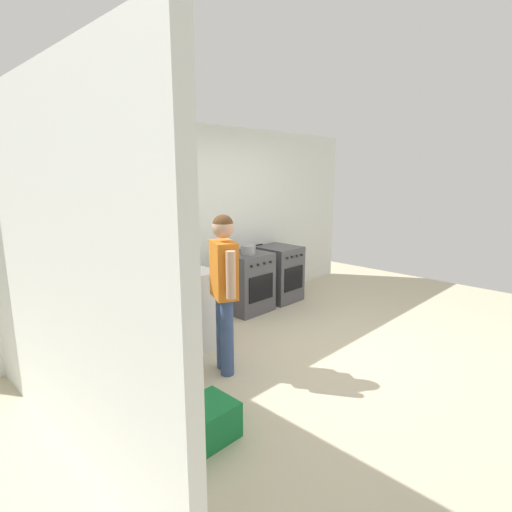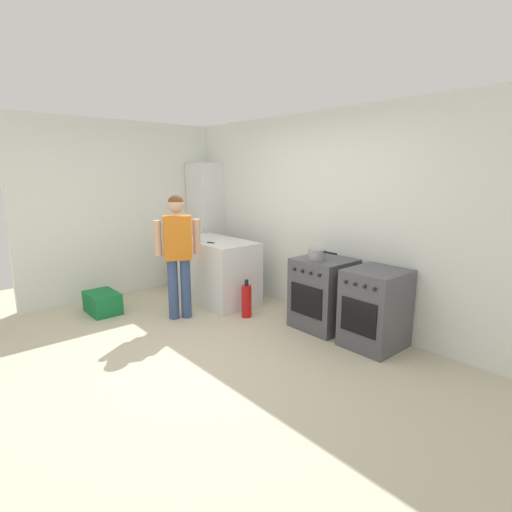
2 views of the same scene
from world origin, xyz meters
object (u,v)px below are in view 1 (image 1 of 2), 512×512
(pot, at_px, (248,250))
(person, at_px, (224,281))
(larder_cabinet, at_px, (40,275))
(oven_left, at_px, (246,282))
(knife_paring, at_px, (117,288))
(knife_carving, at_px, (172,278))
(oven_right, at_px, (279,273))
(recycling_crate_lower, at_px, (201,424))
(fire_extinguisher, at_px, (222,320))

(pot, bearing_deg, person, -142.41)
(larder_cabinet, bearing_deg, pot, -4.20)
(oven_left, bearing_deg, person, -140.87)
(oven_left, relative_size, knife_paring, 4.06)
(oven_left, xyz_separation_m, knife_paring, (-2.19, -0.51, 0.48))
(knife_paring, height_order, person, person)
(knife_paring, xyz_separation_m, larder_cabinet, (-0.46, 0.62, 0.09))
(knife_paring, relative_size, person, 0.13)
(oven_left, xyz_separation_m, larder_cabinet, (-2.65, 0.10, 0.57))
(oven_left, height_order, knife_carving, knife_carving)
(oven_left, relative_size, pot, 2.18)
(knife_carving, distance_m, knife_paring, 0.56)
(oven_left, distance_m, person, 1.89)
(oven_left, bearing_deg, oven_right, -0.00)
(oven_right, bearing_deg, recycling_crate_lower, -148.25)
(person, height_order, fire_extinguisher, person)
(oven_left, relative_size, recycling_crate_lower, 1.63)
(oven_right, relative_size, larder_cabinet, 0.42)
(knife_paring, xyz_separation_m, fire_extinguisher, (1.32, 0.04, -0.69))
(knife_carving, xyz_separation_m, fire_extinguisher, (0.76, 0.11, -0.69))
(pot, bearing_deg, recycling_crate_lower, -141.76)
(oven_right, distance_m, person, 2.47)
(oven_left, bearing_deg, fire_extinguisher, -151.22)
(pot, distance_m, knife_paring, 2.19)
(pot, bearing_deg, larder_cabinet, 175.80)
(fire_extinguisher, xyz_separation_m, recycling_crate_lower, (-1.39, -1.36, -0.08))
(knife_paring, bearing_deg, oven_right, 10.05)
(oven_left, height_order, fire_extinguisher, oven_left)
(knife_carving, bearing_deg, fire_extinguisher, 8.40)
(pot, distance_m, larder_cabinet, 2.62)
(knife_paring, bearing_deg, person, -39.06)
(oven_left, bearing_deg, knife_paring, -166.77)
(knife_carving, bearing_deg, knife_paring, 172.31)
(oven_left, relative_size, knife_carving, 2.62)
(fire_extinguisher, distance_m, larder_cabinet, 2.03)
(person, bearing_deg, oven_right, 28.35)
(recycling_crate_lower, bearing_deg, oven_right, 31.75)
(recycling_crate_lower, xyz_separation_m, larder_cabinet, (-0.39, 1.94, 0.86))
(pot, distance_m, recycling_crate_lower, 2.93)
(oven_right, xyz_separation_m, recycling_crate_lower, (-2.97, -1.84, -0.29))
(pot, xyz_separation_m, larder_cabinet, (-2.61, 0.19, 0.09))
(oven_right, xyz_separation_m, larder_cabinet, (-3.37, 0.10, 0.57))
(oven_right, distance_m, pot, 0.90)
(knife_paring, height_order, larder_cabinet, larder_cabinet)
(person, xyz_separation_m, recycling_crate_lower, (-0.85, -0.69, -0.80))
(oven_right, distance_m, knife_carving, 2.47)
(oven_right, height_order, pot, pot)
(fire_extinguisher, bearing_deg, oven_left, 28.78)
(person, bearing_deg, knife_paring, 140.94)
(knife_carving, height_order, recycling_crate_lower, knife_carving)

